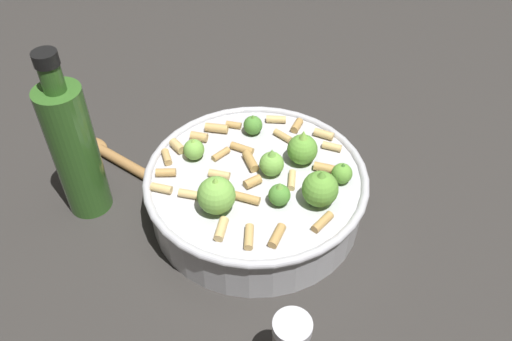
{
  "coord_description": "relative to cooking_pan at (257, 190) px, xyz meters",
  "views": [
    {
      "loc": [
        -0.12,
        0.48,
        0.55
      ],
      "look_at": [
        0.0,
        0.0,
        0.08
      ],
      "focal_mm": 36.69,
      "sensor_mm": 36.0,
      "label": 1
    }
  ],
  "objects": [
    {
      "name": "ground_plane",
      "position": [
        0.0,
        -0.0,
        -0.04
      ],
      "size": [
        2.4,
        2.4,
        0.0
      ],
      "primitive_type": "plane",
      "color": "#2D2B28"
    },
    {
      "name": "olive_oil_bottle",
      "position": [
        0.23,
        0.05,
        0.06
      ],
      "size": [
        0.06,
        0.06,
        0.25
      ],
      "color": "#336023",
      "rests_on": "ground"
    },
    {
      "name": "wooden_spoon",
      "position": [
        0.22,
        -0.04,
        -0.03
      ],
      "size": [
        0.22,
        0.11,
        0.02
      ],
      "color": "#9E703D",
      "rests_on": "ground"
    },
    {
      "name": "cooking_pan",
      "position": [
        0.0,
        0.0,
        0.0
      ],
      "size": [
        0.3,
        0.3,
        0.12
      ],
      "color": "#B7B7BC",
      "rests_on": "ground"
    }
  ]
}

